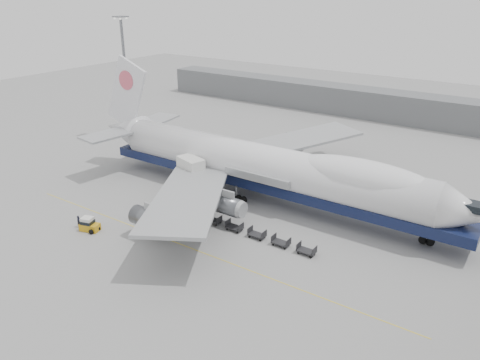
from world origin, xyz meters
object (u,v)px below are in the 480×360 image
Objects in this scene: airliner at (267,166)px; catering_truck at (191,174)px; ground_worker at (79,221)px; baggage_tug at (89,225)px.

airliner is 11.01× the size of catering_truck.
airliner is at bearing -43.82° from ground_worker.
catering_truck is (-11.25, -4.62, -2.18)m from airliner.
baggage_tug is 1.68× the size of ground_worker.
baggage_tug is at bearing -91.63° from ground_worker.
baggage_tug is at bearing -85.17° from catering_truck.
ground_worker is at bearing -90.76° from catering_truck.
baggage_tug reaches higher than ground_worker.
ground_worker is (-1.89, -0.17, 0.02)m from baggage_tug.
catering_truck reaches higher than baggage_tug.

